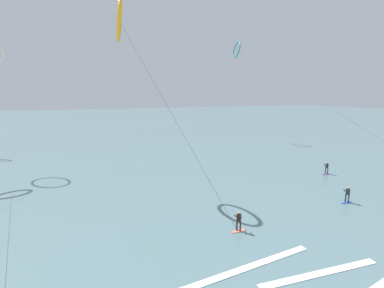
# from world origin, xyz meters

# --- Properties ---
(sea_water) EXTENTS (400.00, 200.00, 0.08)m
(sea_water) POSITION_xyz_m (0.00, 108.29, 0.04)
(sea_water) COLOR slate
(sea_water) RESTS_ON ground
(surfer_cobalt) EXTENTS (1.40, 0.65, 1.70)m
(surfer_cobalt) POSITION_xyz_m (14.42, 17.43, 0.82)
(surfer_cobalt) COLOR #2647B7
(surfer_cobalt) RESTS_ON ground
(surfer_coral) EXTENTS (1.40, 0.73, 1.70)m
(surfer_coral) POSITION_xyz_m (1.35, 16.71, 0.82)
(surfer_coral) COLOR #EA7260
(surfer_coral) RESTS_ON ground
(surfer_violet) EXTENTS (1.40, 0.72, 1.70)m
(surfer_violet) POSITION_xyz_m (20.51, 25.19, 0.82)
(surfer_violet) COLOR purple
(surfer_violet) RESTS_ON ground
(kite_teal) EXTENTS (1.55, 47.87, 22.65)m
(kite_teal) POSITION_xyz_m (23.31, 54.06, 20.71)
(kite_teal) COLOR teal
(kite_teal) RESTS_ON ground
(kite_amber) EXTENTS (7.51, 15.54, 20.64)m
(kite_amber) POSITION_xyz_m (-5.42, 29.98, 18.41)
(kite_amber) COLOR orange
(kite_amber) RESTS_ON ground
(wave_crest_near) EXTENTS (13.79, 2.40, 0.12)m
(wave_crest_near) POSITION_xyz_m (5.50, 8.50, 0.06)
(wave_crest_near) COLOR white
(wave_crest_near) RESTS_ON ground
(wave_crest_mid) EXTENTS (8.42, 1.26, 0.12)m
(wave_crest_mid) POSITION_xyz_m (3.34, 10.58, 0.06)
(wave_crest_mid) COLOR white
(wave_crest_mid) RESTS_ON ground
(wave_crest_far) EXTENTS (15.94, 1.62, 0.12)m
(wave_crest_far) POSITION_xyz_m (-3.47, 12.47, 0.06)
(wave_crest_far) COLOR white
(wave_crest_far) RESTS_ON ground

